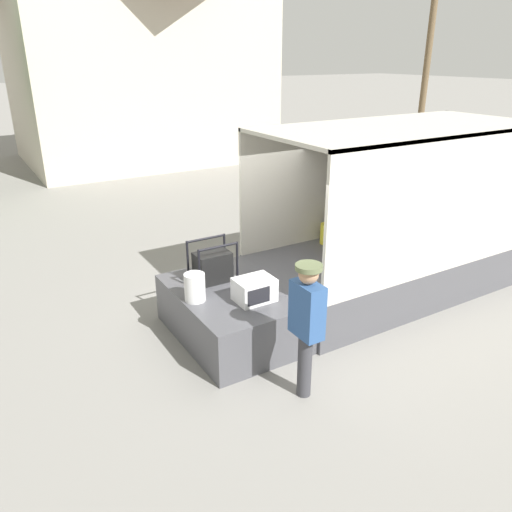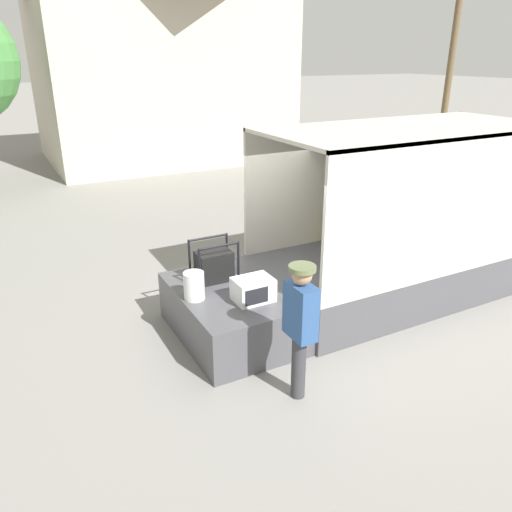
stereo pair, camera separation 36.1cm
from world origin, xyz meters
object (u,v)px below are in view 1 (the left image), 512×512
at_px(box_truck, 448,229).
at_px(microwave, 254,290).
at_px(portable_generator, 214,266).
at_px(worker_person, 307,317).
at_px(utility_pole, 430,38).
at_px(orange_bucket, 195,287).

bearing_deg(box_truck, microwave, -174.27).
height_order(microwave, portable_generator, portable_generator).
distance_m(box_truck, worker_person, 5.00).
relative_size(portable_generator, worker_person, 0.37).
xyz_separation_m(worker_person, utility_pole, (14.83, 11.57, 3.53)).
bearing_deg(worker_person, box_truck, 20.36).
distance_m(microwave, utility_pole, 18.40).
xyz_separation_m(portable_generator, utility_pole, (14.99, 9.40, 3.63)).
bearing_deg(microwave, worker_person, -91.60).
bearing_deg(worker_person, utility_pole, 37.95).
distance_m(box_truck, orange_bucket, 5.37).
bearing_deg(portable_generator, microwave, -77.78).
xyz_separation_m(box_truck, worker_person, (-4.69, -1.74, 0.23)).
height_order(portable_generator, utility_pole, utility_pole).
bearing_deg(microwave, orange_bucket, 148.71).
bearing_deg(portable_generator, utility_pole, 32.10).
height_order(portable_generator, orange_bucket, portable_generator).
height_order(microwave, utility_pole, utility_pole).
distance_m(box_truck, microwave, 4.68).
distance_m(box_truck, utility_pole, 14.61).
xyz_separation_m(microwave, portable_generator, (-0.19, 0.89, 0.08)).
xyz_separation_m(box_truck, portable_generator, (-4.84, 0.42, 0.14)).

